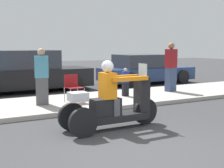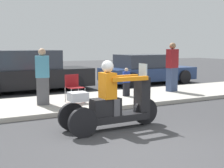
{
  "view_description": "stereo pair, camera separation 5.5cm",
  "coord_description": "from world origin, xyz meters",
  "px_view_note": "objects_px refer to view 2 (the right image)",
  "views": [
    {
      "loc": [
        -2.97,
        -4.23,
        1.81
      ],
      "look_at": [
        0.23,
        1.56,
        0.99
      ],
      "focal_mm": 50.0,
      "sensor_mm": 36.0,
      "label": 1
    },
    {
      "loc": [
        -2.92,
        -4.26,
        1.81
      ],
      "look_at": [
        0.23,
        1.56,
        0.99
      ],
      "focal_mm": 50.0,
      "sensor_mm": 36.0,
      "label": 2
    }
  ],
  "objects_px": {
    "parked_car_lot_far": "(28,72)",
    "parked_car_lot_left": "(147,70)",
    "spectator_end_of_line": "(43,78)",
    "folding_chair_curbside": "(74,85)",
    "spectator_mid_group": "(126,83)",
    "spectator_by_tree": "(172,68)",
    "motorcycle_trike": "(112,104)"
  },
  "relations": [
    {
      "from": "spectator_mid_group",
      "to": "parked_car_lot_far",
      "type": "height_order",
      "value": "parked_car_lot_far"
    },
    {
      "from": "folding_chair_curbside",
      "to": "motorcycle_trike",
      "type": "bearing_deg",
      "value": -94.62
    },
    {
      "from": "motorcycle_trike",
      "to": "spectator_end_of_line",
      "type": "height_order",
      "value": "spectator_end_of_line"
    },
    {
      "from": "spectator_by_tree",
      "to": "spectator_end_of_line",
      "type": "bearing_deg",
      "value": -176.36
    },
    {
      "from": "spectator_end_of_line",
      "to": "folding_chair_curbside",
      "type": "relative_size",
      "value": 1.96
    },
    {
      "from": "spectator_mid_group",
      "to": "folding_chair_curbside",
      "type": "xyz_separation_m",
      "value": [
        -1.95,
        -0.18,
        0.05
      ]
    },
    {
      "from": "spectator_mid_group",
      "to": "folding_chair_curbside",
      "type": "bearing_deg",
      "value": -174.67
    },
    {
      "from": "spectator_by_tree",
      "to": "parked_car_lot_left",
      "type": "bearing_deg",
      "value": 70.9
    },
    {
      "from": "spectator_by_tree",
      "to": "spectator_mid_group",
      "type": "xyz_separation_m",
      "value": [
        -2.05,
        -0.15,
        -0.41
      ]
    },
    {
      "from": "folding_chair_curbside",
      "to": "parked_car_lot_far",
      "type": "distance_m",
      "value": 3.69
    },
    {
      "from": "motorcycle_trike",
      "to": "parked_car_lot_left",
      "type": "bearing_deg",
      "value": 50.2
    },
    {
      "from": "spectator_by_tree",
      "to": "parked_car_lot_far",
      "type": "height_order",
      "value": "spectator_by_tree"
    },
    {
      "from": "spectator_by_tree",
      "to": "folding_chair_curbside",
      "type": "height_order",
      "value": "spectator_by_tree"
    },
    {
      "from": "spectator_end_of_line",
      "to": "folding_chair_curbside",
      "type": "xyz_separation_m",
      "value": [
        0.93,
        -0.02,
        -0.27
      ]
    },
    {
      "from": "spectator_by_tree",
      "to": "spectator_mid_group",
      "type": "relative_size",
      "value": 1.89
    },
    {
      "from": "folding_chair_curbside",
      "to": "parked_car_lot_left",
      "type": "relative_size",
      "value": 0.18
    },
    {
      "from": "motorcycle_trike",
      "to": "parked_car_lot_left",
      "type": "distance_m",
      "value": 8.37
    },
    {
      "from": "spectator_mid_group",
      "to": "parked_car_lot_far",
      "type": "relative_size",
      "value": 0.2
    },
    {
      "from": "parked_car_lot_far",
      "to": "folding_chair_curbside",
      "type": "bearing_deg",
      "value": -82.48
    },
    {
      "from": "spectator_by_tree",
      "to": "parked_car_lot_left",
      "type": "height_order",
      "value": "spectator_by_tree"
    },
    {
      "from": "parked_car_lot_left",
      "to": "parked_car_lot_far",
      "type": "height_order",
      "value": "parked_car_lot_far"
    },
    {
      "from": "motorcycle_trike",
      "to": "parked_car_lot_far",
      "type": "height_order",
      "value": "parked_car_lot_far"
    },
    {
      "from": "spectator_by_tree",
      "to": "parked_car_lot_far",
      "type": "bearing_deg",
      "value": 143.48
    },
    {
      "from": "spectator_mid_group",
      "to": "parked_car_lot_left",
      "type": "distance_m",
      "value": 4.65
    },
    {
      "from": "spectator_by_tree",
      "to": "folding_chair_curbside",
      "type": "bearing_deg",
      "value": -175.26
    },
    {
      "from": "motorcycle_trike",
      "to": "spectator_by_tree",
      "type": "relative_size",
      "value": 1.28
    },
    {
      "from": "folding_chair_curbside",
      "to": "parked_car_lot_far",
      "type": "bearing_deg",
      "value": 97.52
    },
    {
      "from": "parked_car_lot_far",
      "to": "parked_car_lot_left",
      "type": "bearing_deg",
      "value": -0.68
    },
    {
      "from": "spectator_by_tree",
      "to": "folding_chair_curbside",
      "type": "xyz_separation_m",
      "value": [
        -4.0,
        -0.33,
        -0.36
      ]
    },
    {
      "from": "motorcycle_trike",
      "to": "folding_chair_curbside",
      "type": "bearing_deg",
      "value": 85.38
    },
    {
      "from": "motorcycle_trike",
      "to": "parked_car_lot_left",
      "type": "relative_size",
      "value": 0.51
    },
    {
      "from": "spectator_by_tree",
      "to": "spectator_mid_group",
      "type": "height_order",
      "value": "spectator_by_tree"
    }
  ]
}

